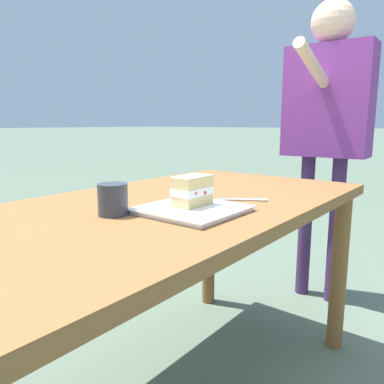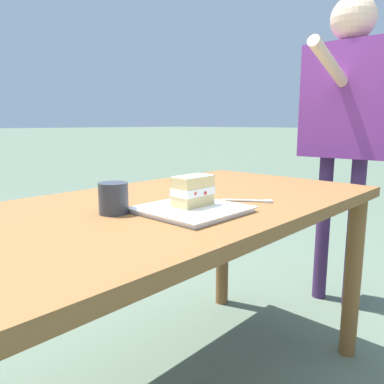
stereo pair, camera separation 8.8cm
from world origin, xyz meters
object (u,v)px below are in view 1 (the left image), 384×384
Objects in this scene: dessert_plate at (192,210)px; coffee_cup at (113,199)px; diner_person at (327,107)px; patio_table at (164,231)px; cake_slice at (192,191)px; dessert_fork at (246,200)px.

coffee_cup is (-0.17, 0.16, 0.04)m from dessert_plate.
coffee_cup is at bearing 175.69° from diner_person.
patio_table is 0.19m from dessert_plate.
cake_slice reaches higher than dessert_fork.
cake_slice is at bearing -38.41° from coffee_cup.
cake_slice is (-0.03, -0.14, 0.16)m from patio_table.
patio_table is 11.01× the size of dessert_fork.
dessert_plate is at bearing -43.27° from coffee_cup.
coffee_cup reaches higher than dessert_plate.
cake_slice reaches higher than dessert_plate.
dessert_plate reaches higher than dessert_fork.
cake_slice reaches higher than patio_table.
dessert_plate is at bearing -106.57° from patio_table.
dessert_plate is 1.30m from diner_person.
dessert_fork is 0.46m from coffee_cup.
dessert_fork is (0.20, -0.20, 0.10)m from patio_table.
cake_slice is 1.27m from diner_person.
patio_table is 0.22m from cake_slice.
diner_person is (1.01, 0.09, 0.34)m from dessert_fork.
cake_slice is (0.02, 0.01, 0.05)m from dessert_plate.
dessert_plate is 2.24× the size of cake_slice.
patio_table is 0.26m from coffee_cup.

